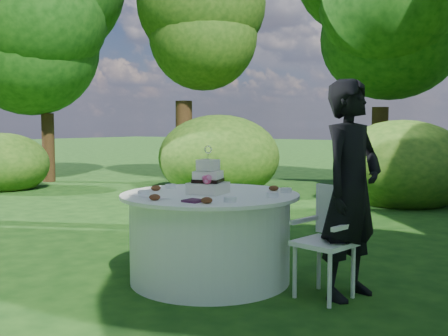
{
  "coord_description": "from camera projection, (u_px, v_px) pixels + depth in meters",
  "views": [
    {
      "loc": [
        2.7,
        -3.66,
        1.37
      ],
      "look_at": [
        0.15,
        0.0,
        1.0
      ],
      "focal_mm": 42.0,
      "sensor_mm": 36.0,
      "label": 1
    }
  ],
  "objects": [
    {
      "name": "ground",
      "position": [
        210.0,
        279.0,
        4.64
      ],
      "size": [
        80.0,
        80.0,
        0.0
      ],
      "primitive_type": "plane",
      "color": "#11350E",
      "rests_on": "ground"
    },
    {
      "name": "napkins",
      "position": [
        194.0,
        201.0,
        4.07
      ],
      "size": [
        0.14,
        0.14,
        0.02
      ],
      "primitive_type": "cube",
      "color": "#461E3A",
      "rests_on": "table"
    },
    {
      "name": "feather_plume",
      "position": [
        149.0,
        197.0,
        4.34
      ],
      "size": [
        0.48,
        0.07,
        0.01
      ],
      "primitive_type": "ellipsoid",
      "color": "white",
      "rests_on": "table"
    },
    {
      "name": "guest",
      "position": [
        351.0,
        189.0,
        4.12
      ],
      "size": [
        0.54,
        0.7,
        1.73
      ],
      "primitive_type": "imported",
      "rotation": [
        0.0,
        0.0,
        1.36
      ],
      "color": "black",
      "rests_on": "ground"
    },
    {
      "name": "table",
      "position": [
        210.0,
        236.0,
        4.61
      ],
      "size": [
        1.56,
        1.56,
        0.77
      ],
      "color": "white",
      "rests_on": "ground"
    },
    {
      "name": "cake",
      "position": [
        208.0,
        181.0,
        4.56
      ],
      "size": [
        0.32,
        0.32,
        0.42
      ],
      "color": "beige",
      "rests_on": "table"
    },
    {
      "name": "chair",
      "position": [
        330.0,
        232.0,
        4.16
      ],
      "size": [
        0.48,
        0.47,
        0.88
      ],
      "color": "white",
      "rests_on": "ground"
    },
    {
      "name": "votives",
      "position": [
        218.0,
        191.0,
        4.59
      ],
      "size": [
        1.18,
        0.94,
        0.04
      ],
      "color": "silver",
      "rests_on": "table"
    },
    {
      "name": "petal_cups",
      "position": [
        199.0,
        193.0,
        4.41
      ],
      "size": [
        0.97,
        1.15,
        0.05
      ],
      "color": "#562D16",
      "rests_on": "table"
    }
  ]
}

